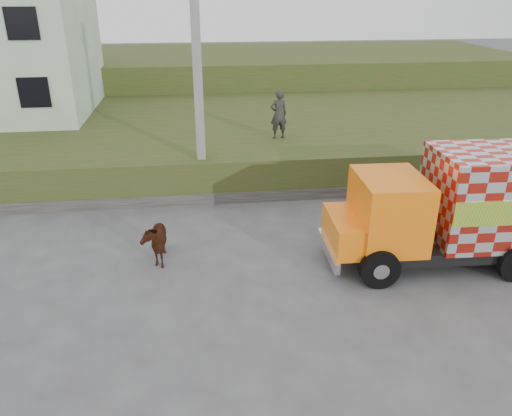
{
  "coord_description": "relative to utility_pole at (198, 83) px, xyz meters",
  "views": [
    {
      "loc": [
        -1.16,
        -12.09,
        6.98
      ],
      "look_at": [
        0.42,
        0.58,
        1.3
      ],
      "focal_mm": 35.0,
      "sensor_mm": 36.0,
      "label": 1
    }
  ],
  "objects": [
    {
      "name": "cow",
      "position": [
        -1.43,
        -4.31,
        -3.45
      ],
      "size": [
        0.76,
        1.52,
        1.25
      ],
      "primitive_type": "imported",
      "rotation": [
        0.0,
        0.0,
        0.05
      ],
      "color": "#341C0D",
      "rests_on": "ground"
    },
    {
      "name": "retaining_strip",
      "position": [
        -1.0,
        -0.4,
        -3.88
      ],
      "size": [
        16.0,
        0.5,
        0.4
      ],
      "primitive_type": "cube",
      "color": "#595651",
      "rests_on": "ground"
    },
    {
      "name": "embankment",
      "position": [
        1.0,
        5.4,
        -3.33
      ],
      "size": [
        40.0,
        12.0,
        1.5
      ],
      "primitive_type": "cube",
      "color": "#2A4918",
      "rests_on": "ground"
    },
    {
      "name": "cargo_truck",
      "position": [
        7.14,
        -5.39,
        -2.45
      ],
      "size": [
        7.14,
        2.67,
        3.15
      ],
      "rotation": [
        0.0,
        0.0,
        -0.04
      ],
      "color": "black",
      "rests_on": "ground"
    },
    {
      "name": "utility_pole",
      "position": [
        0.0,
        0.0,
        0.0
      ],
      "size": [
        1.2,
        0.3,
        8.0
      ],
      "color": "gray",
      "rests_on": "ground"
    },
    {
      "name": "pedestrian",
      "position": [
        3.08,
        2.2,
        -1.63
      ],
      "size": [
        0.75,
        0.55,
        1.88
      ],
      "primitive_type": "imported",
      "rotation": [
        0.0,
        0.0,
        3.3
      ],
      "color": "#2B2926",
      "rests_on": "embankment"
    },
    {
      "name": "embankment_far",
      "position": [
        1.0,
        17.4,
        -2.58
      ],
      "size": [
        40.0,
        12.0,
        3.0
      ],
      "primitive_type": "cube",
      "color": "#2A4918",
      "rests_on": "ground"
    },
    {
      "name": "ground",
      "position": [
        1.0,
        -4.6,
        -4.08
      ],
      "size": [
        120.0,
        120.0,
        0.0
      ],
      "primitive_type": "plane",
      "color": "#474749",
      "rests_on": "ground"
    }
  ]
}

